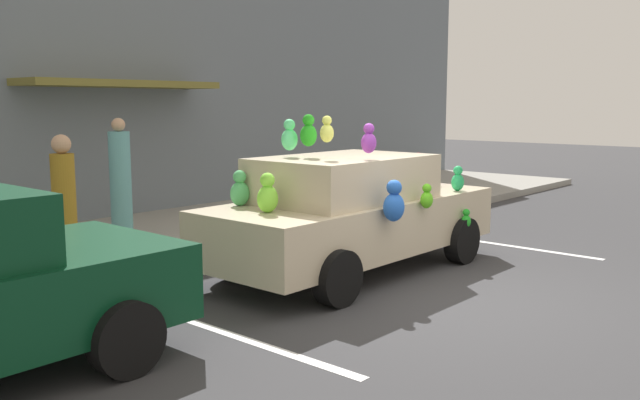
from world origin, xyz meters
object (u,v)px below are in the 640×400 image
(plush_covered_car, at_px, (352,212))
(pedestrian_near_shopfront, at_px, (64,200))
(pedestrian_walking_past, at_px, (121,183))
(teddy_bear_on_sidewalk, at_px, (291,210))

(plush_covered_car, bearing_deg, pedestrian_near_shopfront, 129.34)
(plush_covered_car, height_order, pedestrian_near_shopfront, plush_covered_car)
(plush_covered_car, height_order, pedestrian_walking_past, plush_covered_car)
(plush_covered_car, relative_size, teddy_bear_on_sidewalk, 7.44)
(pedestrian_walking_past, bearing_deg, plush_covered_car, -71.98)
(teddy_bear_on_sidewalk, bearing_deg, plush_covered_car, -118.97)
(pedestrian_near_shopfront, relative_size, pedestrian_walking_past, 0.90)
(plush_covered_car, distance_m, pedestrian_near_shopfront, 3.82)
(pedestrian_walking_past, bearing_deg, pedestrian_near_shopfront, -153.53)
(teddy_bear_on_sidewalk, bearing_deg, pedestrian_near_shopfront, 171.09)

